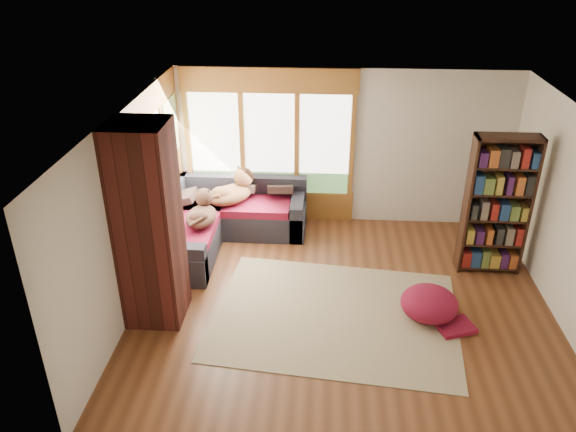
% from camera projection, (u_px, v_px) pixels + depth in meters
% --- Properties ---
extents(floor, '(5.50, 5.50, 0.00)m').
position_uv_depth(floor, '(342.00, 305.00, 7.53)').
color(floor, '#552E17').
rests_on(floor, ground).
extents(ceiling, '(5.50, 5.50, 0.00)m').
position_uv_depth(ceiling, '(352.00, 117.00, 6.34)').
color(ceiling, white).
extents(wall_back, '(5.50, 0.04, 2.60)m').
position_uv_depth(wall_back, '(343.00, 148.00, 9.15)').
color(wall_back, silver).
rests_on(wall_back, ground).
extents(wall_front, '(5.50, 0.04, 2.60)m').
position_uv_depth(wall_front, '(355.00, 356.00, 4.72)').
color(wall_front, silver).
rests_on(wall_front, ground).
extents(wall_left, '(0.04, 5.00, 2.60)m').
position_uv_depth(wall_left, '(129.00, 212.00, 7.10)').
color(wall_left, silver).
rests_on(wall_left, ground).
extents(wall_right, '(0.04, 5.00, 2.60)m').
position_uv_depth(wall_right, '(575.00, 226.00, 6.78)').
color(wall_right, silver).
rests_on(wall_right, ground).
extents(windows_back, '(2.82, 0.10, 1.90)m').
position_uv_depth(windows_back, '(269.00, 144.00, 9.17)').
color(windows_back, '#966126').
rests_on(windows_back, wall_back).
extents(windows_left, '(0.10, 2.62, 1.90)m').
position_uv_depth(windows_left, '(157.00, 172.00, 8.14)').
color(windows_left, '#966126').
rests_on(windows_left, wall_left).
extents(roller_blind, '(0.03, 0.72, 0.90)m').
position_uv_depth(roller_blind, '(171.00, 127.00, 8.69)').
color(roller_blind, '#829A60').
rests_on(roller_blind, wall_left).
extents(brick_chimney, '(0.70, 0.70, 2.60)m').
position_uv_depth(brick_chimney, '(148.00, 226.00, 6.77)').
color(brick_chimney, '#471914').
rests_on(brick_chimney, ground).
extents(sectional_sofa, '(2.20, 2.20, 0.80)m').
position_uv_depth(sectional_sofa, '(219.00, 221.00, 9.01)').
color(sectional_sofa, black).
rests_on(sectional_sofa, ground).
extents(area_rug, '(3.35, 2.70, 0.01)m').
position_uv_depth(area_rug, '(335.00, 315.00, 7.32)').
color(area_rug, beige).
rests_on(area_rug, ground).
extents(bookshelf, '(0.89, 0.30, 2.07)m').
position_uv_depth(bookshelf, '(497.00, 206.00, 7.86)').
color(bookshelf, '#331B11').
rests_on(bookshelf, ground).
extents(pouf, '(0.98, 0.98, 0.40)m').
position_uv_depth(pouf, '(429.00, 303.00, 7.21)').
color(pouf, maroon).
rests_on(pouf, area_rug).
extents(dog_tan, '(0.91, 0.92, 0.46)m').
position_uv_depth(dog_tan, '(233.00, 189.00, 9.01)').
color(dog_tan, brown).
rests_on(dog_tan, sectional_sofa).
extents(dog_brindle, '(0.46, 0.74, 0.40)m').
position_uv_depth(dog_brindle, '(202.00, 211.00, 8.39)').
color(dog_brindle, '#331D16').
rests_on(dog_brindle, sectional_sofa).
extents(throw_pillows, '(1.98, 1.68, 0.45)m').
position_uv_depth(throw_pillows, '(224.00, 195.00, 8.85)').
color(throw_pillows, '#32241E').
rests_on(throw_pillows, sectional_sofa).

